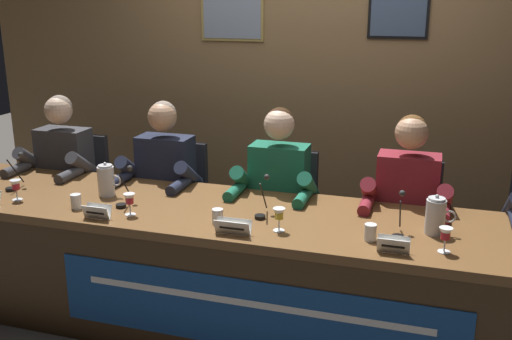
{
  "coord_description": "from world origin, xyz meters",
  "views": [
    {
      "loc": [
        0.92,
        -2.95,
        1.88
      ],
      "look_at": [
        0.0,
        0.0,
        0.98
      ],
      "focal_mm": 41.36,
      "sensor_mm": 36.0,
      "label": 1
    }
  ],
  "objects_px": {
    "microphone_center": "(262,203)",
    "nameplate_center": "(233,227)",
    "chair_left": "(175,210)",
    "nameplate_left": "(97,212)",
    "panelist_far_left": "(58,170)",
    "microphone_left": "(124,193)",
    "water_pitcher_right_side": "(436,216)",
    "microphone_far_left": "(14,177)",
    "water_pitcher_left_side": "(106,180)",
    "panelist_right": "(406,204)",
    "water_cup_left": "(76,202)",
    "conference_table": "(250,256)",
    "panelist_center": "(276,192)",
    "juice_glass_center": "(279,215)",
    "juice_glass_far_left": "(16,186)",
    "water_cup_right": "(370,233)",
    "panelist_left": "(161,180)",
    "chair_far_left": "(78,199)",
    "juice_glass_left": "(130,200)",
    "chair_right": "(405,235)",
    "water_cup_center": "(218,217)",
    "juice_glass_right": "(445,235)",
    "nameplate_right": "(393,245)",
    "microphone_right": "(399,222)",
    "chair_center": "(283,222)"
  },
  "relations": [
    {
      "from": "chair_right",
      "to": "microphone_far_left",
      "type": "bearing_deg",
      "value": -164.59
    },
    {
      "from": "microphone_far_left",
      "to": "water_pitcher_left_side",
      "type": "xyz_separation_m",
      "value": [
        0.62,
        0.06,
        0.02
      ]
    },
    {
      "from": "panelist_right",
      "to": "water_pitcher_right_side",
      "type": "xyz_separation_m",
      "value": [
        0.17,
        -0.43,
        0.1
      ]
    },
    {
      "from": "juice_glass_right",
      "to": "water_cup_left",
      "type": "bearing_deg",
      "value": 179.96
    },
    {
      "from": "water_cup_left",
      "to": "chair_center",
      "type": "height_order",
      "value": "chair_center"
    },
    {
      "from": "microphone_center",
      "to": "nameplate_center",
      "type": "bearing_deg",
      "value": -102.66
    },
    {
      "from": "chair_far_left",
      "to": "chair_left",
      "type": "xyz_separation_m",
      "value": [
        0.79,
        0.0,
        0.0
      ]
    },
    {
      "from": "nameplate_center",
      "to": "panelist_right",
      "type": "height_order",
      "value": "panelist_right"
    },
    {
      "from": "juice_glass_left",
      "to": "panelist_left",
      "type": "bearing_deg",
      "value": 101.67
    },
    {
      "from": "water_cup_left",
      "to": "conference_table",
      "type": "bearing_deg",
      "value": 6.77
    },
    {
      "from": "chair_left",
      "to": "water_cup_right",
      "type": "xyz_separation_m",
      "value": [
        1.44,
        -0.81,
        0.32
      ]
    },
    {
      "from": "microphone_far_left",
      "to": "chair_right",
      "type": "height_order",
      "value": "microphone_far_left"
    },
    {
      "from": "chair_far_left",
      "to": "water_cup_left",
      "type": "relative_size",
      "value": 10.7
    },
    {
      "from": "microphone_far_left",
      "to": "microphone_center",
      "type": "xyz_separation_m",
      "value": [
        1.62,
        0.0,
        0.0
      ]
    },
    {
      "from": "water_cup_right",
      "to": "water_pitcher_left_side",
      "type": "bearing_deg",
      "value": 172.19
    },
    {
      "from": "water_cup_left",
      "to": "juice_glass_center",
      "type": "height_order",
      "value": "juice_glass_center"
    },
    {
      "from": "conference_table",
      "to": "panelist_right",
      "type": "height_order",
      "value": "panelist_right"
    },
    {
      "from": "chair_far_left",
      "to": "microphone_left",
      "type": "xyz_separation_m",
      "value": [
        0.81,
        -0.72,
        0.36
      ]
    },
    {
      "from": "nameplate_center",
      "to": "chair_far_left",
      "type": "bearing_deg",
      "value": 148.8
    },
    {
      "from": "conference_table",
      "to": "water_cup_center",
      "type": "distance_m",
      "value": 0.31
    },
    {
      "from": "microphone_left",
      "to": "water_cup_center",
      "type": "relative_size",
      "value": 2.54
    },
    {
      "from": "panelist_far_left",
      "to": "nameplate_center",
      "type": "relative_size",
      "value": 6.6
    },
    {
      "from": "water_cup_left",
      "to": "water_cup_right",
      "type": "relative_size",
      "value": 1.0
    },
    {
      "from": "juice_glass_far_left",
      "to": "chair_far_left",
      "type": "bearing_deg",
      "value": 100.84
    },
    {
      "from": "nameplate_left",
      "to": "water_pitcher_right_side",
      "type": "xyz_separation_m",
      "value": [
        1.75,
        0.33,
        0.05
      ]
    },
    {
      "from": "panelist_center",
      "to": "nameplate_center",
      "type": "height_order",
      "value": "panelist_center"
    },
    {
      "from": "panelist_center",
      "to": "nameplate_right",
      "type": "bearing_deg",
      "value": -43.34
    },
    {
      "from": "panelist_left",
      "to": "nameplate_left",
      "type": "height_order",
      "value": "panelist_left"
    },
    {
      "from": "juice_glass_far_left",
      "to": "panelist_center",
      "type": "xyz_separation_m",
      "value": [
        1.42,
        0.63,
        -0.09
      ]
    },
    {
      "from": "juice_glass_center",
      "to": "juice_glass_far_left",
      "type": "bearing_deg",
      "value": 179.89
    },
    {
      "from": "panelist_far_left",
      "to": "microphone_left",
      "type": "distance_m",
      "value": 0.97
    },
    {
      "from": "water_cup_left",
      "to": "panelist_left",
      "type": "bearing_deg",
      "value": 72.17
    },
    {
      "from": "panelist_left",
      "to": "nameplate_right",
      "type": "xyz_separation_m",
      "value": [
        1.57,
        -0.73,
        0.05
      ]
    },
    {
      "from": "water_cup_right",
      "to": "panelist_center",
      "type": "bearing_deg",
      "value": 136.87
    },
    {
      "from": "nameplate_left",
      "to": "microphone_center",
      "type": "relative_size",
      "value": 0.71
    },
    {
      "from": "chair_left",
      "to": "nameplate_left",
      "type": "bearing_deg",
      "value": -90.47
    },
    {
      "from": "nameplate_left",
      "to": "water_pitcher_left_side",
      "type": "relative_size",
      "value": 0.73
    },
    {
      "from": "nameplate_right",
      "to": "microphone_right",
      "type": "distance_m",
      "value": 0.22
    },
    {
      "from": "panelist_center",
      "to": "juice_glass_center",
      "type": "height_order",
      "value": "panelist_center"
    },
    {
      "from": "water_cup_right",
      "to": "conference_table",
      "type": "bearing_deg",
      "value": 172.88
    },
    {
      "from": "chair_left",
      "to": "juice_glass_left",
      "type": "bearing_deg",
      "value": -81.03
    },
    {
      "from": "panelist_center",
      "to": "nameplate_center",
      "type": "bearing_deg",
      "value": -91.47
    },
    {
      "from": "panelist_center",
      "to": "water_pitcher_left_side",
      "type": "bearing_deg",
      "value": -157.63
    },
    {
      "from": "water_cup_left",
      "to": "microphone_far_left",
      "type": "bearing_deg",
      "value": 161.08
    },
    {
      "from": "microphone_far_left",
      "to": "juice_glass_left",
      "type": "bearing_deg",
      "value": -12.1
    },
    {
      "from": "water_cup_right",
      "to": "water_pitcher_right_side",
      "type": "relative_size",
      "value": 0.4
    },
    {
      "from": "water_cup_center",
      "to": "chair_right",
      "type": "relative_size",
      "value": 0.09
    },
    {
      "from": "juice_glass_far_left",
      "to": "microphone_center",
      "type": "distance_m",
      "value": 1.48
    },
    {
      "from": "conference_table",
      "to": "juice_glass_far_left",
      "type": "relative_size",
      "value": 34.24
    },
    {
      "from": "microphone_far_left",
      "to": "water_cup_center",
      "type": "height_order",
      "value": "microphone_far_left"
    }
  ]
}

